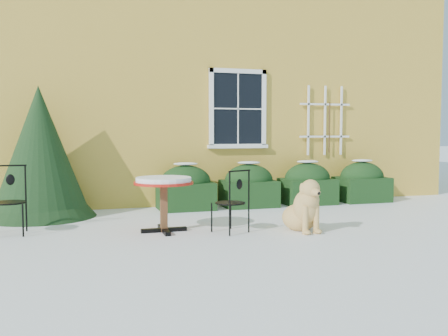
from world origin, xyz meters
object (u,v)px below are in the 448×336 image
object	(u,v)px
bistro_table	(164,186)
patio_chair_near	(232,201)
patio_chair_far	(9,200)
evergreen_shrub	(40,165)
dog	(304,210)

from	to	relation	value
bistro_table	patio_chair_near	world-z (taller)	patio_chair_near
bistro_table	patio_chair_far	size ratio (longest dim) A/B	0.88
evergreen_shrub	dog	size ratio (longest dim) A/B	2.49
evergreen_shrub	bistro_table	world-z (taller)	evergreen_shrub
bistro_table	dog	bearing A→B (deg)	-16.05
evergreen_shrub	patio_chair_near	size ratio (longest dim) A/B	2.45
patio_chair_far	dog	size ratio (longest dim) A/B	1.09
patio_chair_near	dog	bearing A→B (deg)	142.34
bistro_table	patio_chair_near	xyz separation A→B (m)	(0.96, -0.35, -0.21)
bistro_table	patio_chair_near	bearing A→B (deg)	-20.32
bistro_table	patio_chair_far	distance (m)	2.24
patio_chair_far	evergreen_shrub	bearing A→B (deg)	78.09
patio_chair_far	dog	world-z (taller)	patio_chair_far
patio_chair_near	patio_chair_far	size ratio (longest dim) A/B	0.93
evergreen_shrub	dog	world-z (taller)	evergreen_shrub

